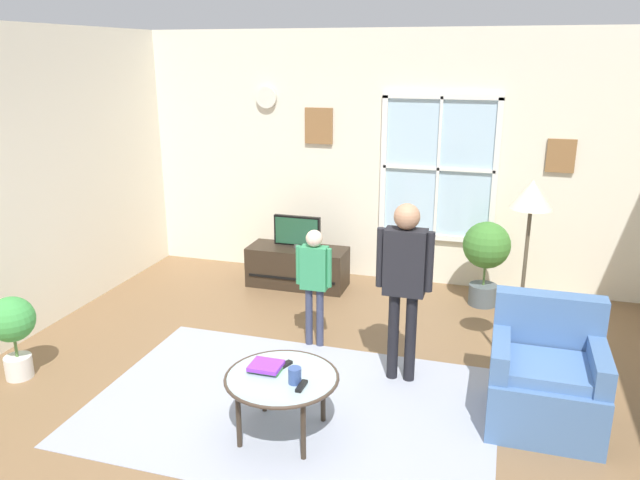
{
  "coord_description": "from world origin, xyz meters",
  "views": [
    {
      "loc": [
        1.17,
        -3.59,
        2.52
      ],
      "look_at": [
        -0.14,
        0.76,
        1.14
      ],
      "focal_mm": 34.63,
      "sensor_mm": 36.0,
      "label": 1
    }
  ],
  "objects_px": {
    "potted_plant_corner": "(13,327)",
    "television": "(297,231)",
    "coffee_table": "(282,380)",
    "floor_lamp": "(530,214)",
    "person_black_shirt": "(405,272)",
    "potted_plant_by_window": "(486,252)",
    "cup": "(295,376)",
    "person_green_shirt": "(314,274)",
    "armchair": "(545,379)",
    "tv_stand": "(298,267)",
    "book_stack": "(266,367)",
    "remote_near_books": "(302,386)",
    "remote_near_cup": "(284,365)"
  },
  "relations": [
    {
      "from": "person_black_shirt",
      "to": "person_green_shirt",
      "type": "relative_size",
      "value": 1.35
    },
    {
      "from": "tv_stand",
      "to": "book_stack",
      "type": "xyz_separation_m",
      "value": [
        0.68,
        -2.66,
        0.24
      ]
    },
    {
      "from": "person_black_shirt",
      "to": "potted_plant_by_window",
      "type": "xyz_separation_m",
      "value": [
        0.56,
        1.77,
        -0.34
      ]
    },
    {
      "from": "potted_plant_corner",
      "to": "television",
      "type": "bearing_deg",
      "value": 60.01
    },
    {
      "from": "television",
      "to": "armchair",
      "type": "height_order",
      "value": "armchair"
    },
    {
      "from": "television",
      "to": "book_stack",
      "type": "xyz_separation_m",
      "value": [
        0.68,
        -2.66,
        -0.17
      ]
    },
    {
      "from": "armchair",
      "to": "person_black_shirt",
      "type": "relative_size",
      "value": 0.6
    },
    {
      "from": "book_stack",
      "to": "cup",
      "type": "relative_size",
      "value": 1.96
    },
    {
      "from": "book_stack",
      "to": "potted_plant_corner",
      "type": "height_order",
      "value": "potted_plant_corner"
    },
    {
      "from": "book_stack",
      "to": "remote_near_books",
      "type": "height_order",
      "value": "book_stack"
    },
    {
      "from": "potted_plant_by_window",
      "to": "person_green_shirt",
      "type": "bearing_deg",
      "value": -135.11
    },
    {
      "from": "armchair",
      "to": "potted_plant_corner",
      "type": "xyz_separation_m",
      "value": [
        -4.02,
        -0.57,
        0.12
      ]
    },
    {
      "from": "cup",
      "to": "floor_lamp",
      "type": "bearing_deg",
      "value": 44.41
    },
    {
      "from": "remote_near_cup",
      "to": "person_black_shirt",
      "type": "distance_m",
      "value": 1.18
    },
    {
      "from": "remote_near_cup",
      "to": "potted_plant_by_window",
      "type": "xyz_separation_m",
      "value": [
        1.24,
        2.62,
        0.12
      ]
    },
    {
      "from": "person_green_shirt",
      "to": "potted_plant_by_window",
      "type": "distance_m",
      "value": 1.98
    },
    {
      "from": "person_green_shirt",
      "to": "cup",
      "type": "bearing_deg",
      "value": -77.86
    },
    {
      "from": "armchair",
      "to": "coffee_table",
      "type": "height_order",
      "value": "armchair"
    },
    {
      "from": "armchair",
      "to": "potted_plant_by_window",
      "type": "relative_size",
      "value": 0.98
    },
    {
      "from": "person_green_shirt",
      "to": "person_black_shirt",
      "type": "bearing_deg",
      "value": -23.95
    },
    {
      "from": "tv_stand",
      "to": "person_black_shirt",
      "type": "xyz_separation_m",
      "value": [
        1.46,
        -1.73,
        0.69
      ]
    },
    {
      "from": "potted_plant_by_window",
      "to": "floor_lamp",
      "type": "distance_m",
      "value": 1.65
    },
    {
      "from": "armchair",
      "to": "remote_near_books",
      "type": "xyz_separation_m",
      "value": [
        -1.54,
        -0.78,
        0.13
      ]
    },
    {
      "from": "cup",
      "to": "potted_plant_by_window",
      "type": "height_order",
      "value": "potted_plant_by_window"
    },
    {
      "from": "cup",
      "to": "remote_near_cup",
      "type": "bearing_deg",
      "value": 127.62
    },
    {
      "from": "person_black_shirt",
      "to": "potted_plant_by_window",
      "type": "bearing_deg",
      "value": 72.41
    },
    {
      "from": "remote_near_cup",
      "to": "person_black_shirt",
      "type": "relative_size",
      "value": 0.1
    },
    {
      "from": "book_stack",
      "to": "person_green_shirt",
      "type": "height_order",
      "value": "person_green_shirt"
    },
    {
      "from": "person_green_shirt",
      "to": "television",
      "type": "bearing_deg",
      "value": 114.54
    },
    {
      "from": "remote_near_books",
      "to": "potted_plant_corner",
      "type": "bearing_deg",
      "value": 175.09
    },
    {
      "from": "remote_near_books",
      "to": "potted_plant_by_window",
      "type": "relative_size",
      "value": 0.16
    },
    {
      "from": "remote_near_books",
      "to": "remote_near_cup",
      "type": "relative_size",
      "value": 1.0
    },
    {
      "from": "person_black_shirt",
      "to": "floor_lamp",
      "type": "xyz_separation_m",
      "value": [
        0.88,
        0.35,
        0.44
      ]
    },
    {
      "from": "armchair",
      "to": "cup",
      "type": "height_order",
      "value": "armchair"
    },
    {
      "from": "cup",
      "to": "person_green_shirt",
      "type": "bearing_deg",
      "value": 102.14
    },
    {
      "from": "television",
      "to": "potted_plant_by_window",
      "type": "bearing_deg",
      "value": 1.11
    },
    {
      "from": "book_stack",
      "to": "television",
      "type": "bearing_deg",
      "value": 104.29
    },
    {
      "from": "book_stack",
      "to": "remote_near_cup",
      "type": "distance_m",
      "value": 0.13
    },
    {
      "from": "floor_lamp",
      "to": "television",
      "type": "bearing_deg",
      "value": 149.51
    },
    {
      "from": "tv_stand",
      "to": "coffee_table",
      "type": "distance_m",
      "value": 2.84
    },
    {
      "from": "armchair",
      "to": "book_stack",
      "type": "xyz_separation_m",
      "value": [
        -1.85,
        -0.64,
        0.14
      ]
    },
    {
      "from": "tv_stand",
      "to": "person_black_shirt",
      "type": "relative_size",
      "value": 0.76
    },
    {
      "from": "potted_plant_by_window",
      "to": "floor_lamp",
      "type": "height_order",
      "value": "floor_lamp"
    },
    {
      "from": "remote_near_books",
      "to": "floor_lamp",
      "type": "height_order",
      "value": "floor_lamp"
    },
    {
      "from": "remote_near_books",
      "to": "person_green_shirt",
      "type": "xyz_separation_m",
      "value": [
        -0.36,
        1.45,
        0.22
      ]
    },
    {
      "from": "television",
      "to": "remote_near_cup",
      "type": "relative_size",
      "value": 3.75
    },
    {
      "from": "coffee_table",
      "to": "floor_lamp",
      "type": "distance_m",
      "value": 2.23
    },
    {
      "from": "television",
      "to": "cup",
      "type": "bearing_deg",
      "value": -71.55
    },
    {
      "from": "armchair",
      "to": "potted_plant_by_window",
      "type": "distance_m",
      "value": 2.14
    },
    {
      "from": "potted_plant_by_window",
      "to": "remote_near_books",
      "type": "bearing_deg",
      "value": -110.02
    }
  ]
}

